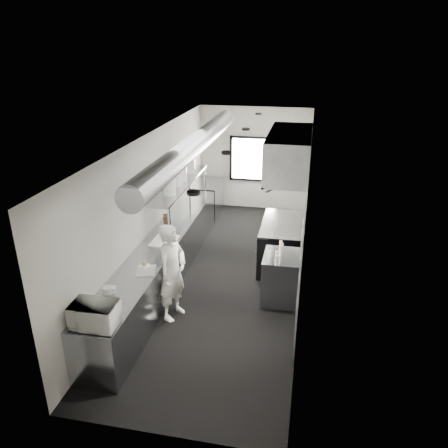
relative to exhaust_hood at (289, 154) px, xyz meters
The scene contains 35 objects.
floor 2.72m from the exhaust_hood, 147.45° to the right, with size 3.00×8.00×0.01m, color black.
ceiling 1.36m from the exhaust_hood, 147.45° to the right, with size 3.00×8.00×0.01m, color silver.
wall_back 3.62m from the exhaust_hood, 108.38° to the left, with size 3.00×0.02×2.80m, color #B6B5AD.
wall_front 4.93m from the exhaust_hood, 103.13° to the right, with size 3.00×0.02×2.80m, color #B6B5AD.
wall_left 2.87m from the exhaust_hood, 164.91° to the right, with size 0.02×8.00×2.80m, color #B6B5AD.
wall_right 1.28m from the exhaust_hood, 60.05° to the right, with size 0.02×8.00×2.80m, color #B6B5AD.
wall_cladding 1.92m from the exhaust_hood, 46.22° to the right, with size 0.03×5.50×1.10m, color gray.
hvac_duct 1.83m from the exhaust_hood, behind, with size 0.40×0.40×6.40m, color gray.
service_window 3.58m from the exhaust_hood, 108.57° to the left, with size 1.36×0.05×1.25m.
exhaust_hood is the anchor object (origin of this frame).
prep_counter 3.20m from the exhaust_hood, 151.89° to the right, with size 0.70×6.00×0.90m, color gray.
pass_shelf 2.46m from the exhaust_hood, behind, with size 0.45×3.00×0.68m.
range 1.92m from the exhaust_hood, behind, with size 0.88×1.60×0.94m.
bottle_station 2.39m from the exhaust_hood, 87.82° to the right, with size 0.65×0.80×0.90m, color gray.
far_work_table 3.88m from the exhaust_hood, 131.94° to the left, with size 0.70×1.20×0.90m, color gray.
notice_sheet_a 2.09m from the exhaust_hood, 78.88° to the right, with size 0.02×0.28×0.38m, color silver.
notice_sheet_b 2.43m from the exhaust_hood, 80.58° to the right, with size 0.02×0.28×0.38m, color silver.
line_cook 3.22m from the exhaust_hood, 126.80° to the right, with size 0.62×0.41×1.70m, color silver.
microwave 4.72m from the exhaust_hood, 119.41° to the right, with size 0.56×0.42×0.33m, color white.
deli_tub_a 4.18m from the exhaust_hood, 127.11° to the right, with size 0.12×0.12×0.09m, color beige.
deli_tub_b 4.24m from the exhaust_hood, 127.36° to the right, with size 0.15×0.15×0.10m, color beige.
newspaper 3.52m from the exhaust_hood, 131.33° to the right, with size 0.31×0.38×0.01m, color silver.
small_plate 3.47m from the exhaust_hood, 134.10° to the right, with size 0.19×0.19×0.02m, color white.
pastry 3.45m from the exhaust_hood, 134.10° to the right, with size 0.09×0.09×0.09m, color tan.
cutting_board 2.91m from the exhaust_hood, 150.66° to the right, with size 0.43×0.57×0.02m, color white.
knife_block 2.81m from the exhaust_hood, 168.79° to the right, with size 0.09×0.19×0.21m, color #4F321B.
plate_stack_a 2.42m from the exhaust_hood, 168.26° to the right, with size 0.26×0.26×0.30m, color white.
plate_stack_b 2.39m from the exhaust_hood, behind, with size 0.21×0.21×0.28m, color white.
plate_stack_c 2.44m from the exhaust_hood, 168.88° to the left, with size 0.25×0.25×0.35m, color white.
plate_stack_d 2.65m from the exhaust_hood, 154.00° to the left, with size 0.26×0.26×0.40m, color white.
squeeze_bottle_a 2.24m from the exhaust_hood, 90.73° to the right, with size 0.06×0.06×0.17m, color white.
squeeze_bottle_b 2.11m from the exhaust_hood, 91.25° to the right, with size 0.05×0.05×0.16m, color white.
squeeze_bottle_c 1.98m from the exhaust_hood, 89.27° to the right, with size 0.06×0.06×0.19m, color white.
squeeze_bottle_d 1.90m from the exhaust_hood, 88.69° to the right, with size 0.06×0.06×0.18m, color white.
squeeze_bottle_e 1.82m from the exhaust_hood, 89.94° to the right, with size 0.06×0.06×0.17m, color white.
Camera 1 is at (1.51, -7.70, 4.42)m, focal length 35.37 mm.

